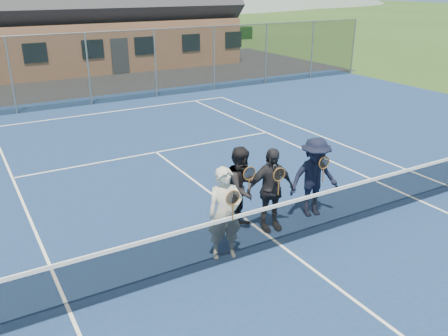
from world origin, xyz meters
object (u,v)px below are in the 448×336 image
Objects in this scene: tennis_net at (282,222)px; player_d at (314,177)px; player_a at (225,214)px; player_b at (242,188)px; player_c at (270,190)px.

player_d is (1.42, 0.76, 0.38)m from tennis_net.
player_d is at bearing 11.69° from player_a.
player_b is 0.59m from player_c.
player_b is 1.72m from player_d.
player_d is (2.57, 0.53, -0.00)m from player_a.
tennis_net is at bearing -75.34° from player_b.
player_b is 1.00× the size of player_d.
player_c reaches higher than tennis_net.
player_c is at bearing -177.11° from player_d.
player_a is (-1.15, 0.22, 0.38)m from tennis_net.
player_a is 1.00× the size of player_d.
tennis_net is 6.49× the size of player_a.
player_a is 1.00× the size of player_b.
tennis_net is at bearing -106.44° from player_c.
player_a is 1.20m from player_b.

